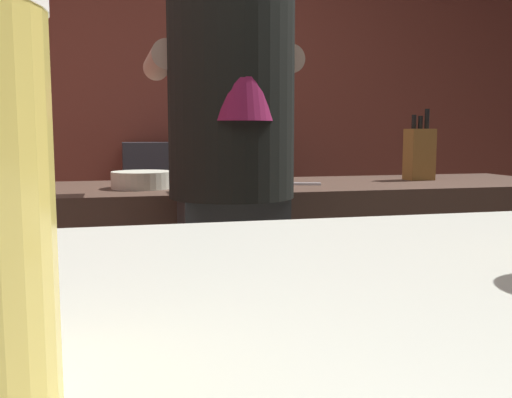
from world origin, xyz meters
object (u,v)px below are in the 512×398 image
knife_block (419,153)px  chefs_knife (287,184)px  mixing_bowl (142,180)px  bottle_soy (246,124)px  bottle_olive_oil (177,129)px  bartender (232,171)px  bottle_hot_sauce (266,129)px

knife_block → chefs_knife: (-0.57, -0.09, -0.10)m
mixing_bowl → chefs_knife: (0.50, -0.00, -0.02)m
mixing_bowl → chefs_knife: size_ratio=0.85×
bottle_soy → knife_block: bearing=-72.2°
mixing_bowl → bottle_olive_oil: (0.26, 1.35, 0.18)m
bartender → bottle_olive_oil: bearing=-2.3°
chefs_knife → mixing_bowl: bearing=-165.3°
mixing_bowl → bottle_soy: (0.67, 1.36, 0.21)m
bottle_hot_sauce → bartender: bearing=-107.6°
bartender → knife_block: size_ratio=6.30×
chefs_knife → bottle_hot_sauce: (0.29, 1.39, 0.21)m
bartender → mixing_bowl: bartender is taller
chefs_knife → bottle_hot_sauce: bearing=93.1°
bottle_soy → bottle_hot_sauce: (0.13, 0.03, -0.03)m
knife_block → mixing_bowl: knife_block is taller
knife_block → bottle_hot_sauce: (-0.28, 1.30, 0.11)m
knife_block → bottle_soy: bearing=107.8°
mixing_bowl → bottle_soy: size_ratio=0.75×
bottle_olive_oil → bartender: bearing=-91.2°
bottle_soy → chefs_knife: bearing=-96.9°
bottle_hot_sauce → knife_block: bearing=-77.8°
bottle_hot_sauce → bottle_olive_oil: bearing=-176.7°
bartender → mixing_bowl: 0.47m
knife_block → bottle_olive_oil: (-0.81, 1.27, 0.10)m
bottle_soy → bottle_olive_oil: (-0.41, -0.00, -0.03)m
bartender → mixing_bowl: bearing=27.5°
bartender → bottle_soy: bearing=-15.3°
bartender → bottle_soy: 1.83m
bottle_soy → bottle_olive_oil: bearing=-179.6°
mixing_bowl → bottle_soy: bearing=63.8°
bottle_soy → bottle_olive_oil: size_ratio=1.41×
bottle_soy → bottle_hot_sauce: bottle_soy is taller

